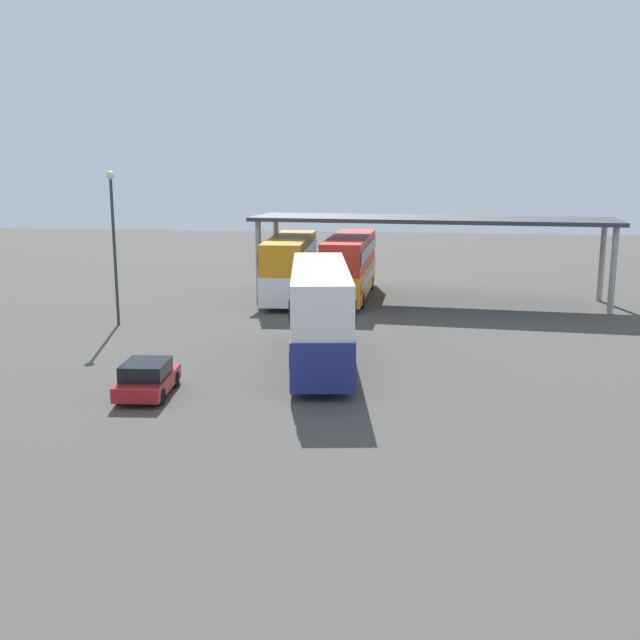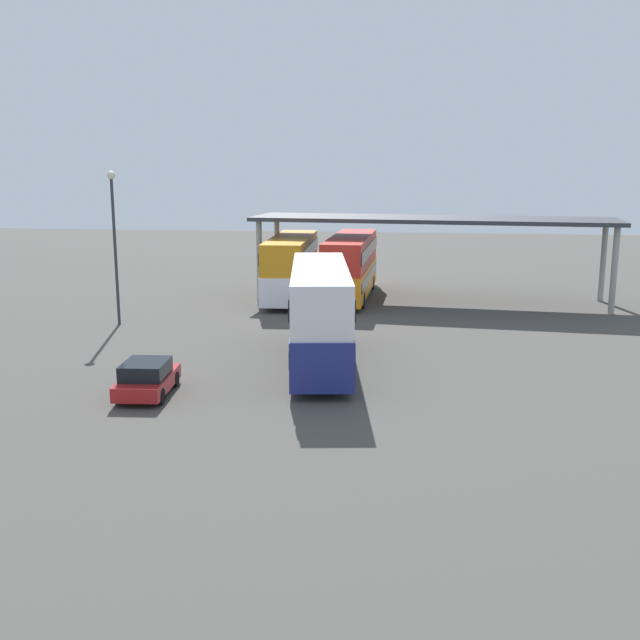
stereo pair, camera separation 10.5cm
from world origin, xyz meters
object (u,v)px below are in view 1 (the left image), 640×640
Objects in this scene: parked_hatchback at (147,378)px; lamppost_tall at (113,230)px; double_decker_mid_row at (350,264)px; double_decker_near_canopy at (290,265)px; double_decker_main at (320,312)px.

parked_hatchback is 0.45× the size of lamppost_tall.
lamppost_tall reaches higher than double_decker_mid_row.
double_decker_near_canopy is 0.95× the size of double_decker_mid_row.
double_decker_main is 14.16m from lamppost_tall.
double_decker_near_canopy is 1.33× the size of lamppost_tall.
parked_hatchback is (-5.93, -5.22, -1.69)m from double_decker_main.
double_decker_main is at bearing -178.07° from double_decker_mid_row.
double_decker_near_canopy is 3.90m from double_decker_mid_row.
double_decker_near_canopy is (1.96, 21.48, 1.55)m from parked_hatchback.
double_decker_main is 8.08m from parked_hatchback.
parked_hatchback is at bearing 166.82° from double_decker_mid_row.
double_decker_main is at bearing -30.02° from lamppost_tall.
parked_hatchback is 22.99m from double_decker_mid_row.
parked_hatchback is at bearing -63.43° from lamppost_tall.
double_decker_near_canopy reaches higher than parked_hatchback.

